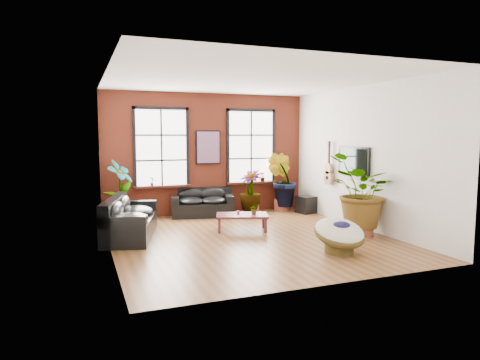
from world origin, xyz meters
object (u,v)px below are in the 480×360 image
at_px(coffee_table, 242,216).
at_px(papasan_chair, 339,234).
at_px(sofa_back, 202,203).
at_px(sofa_left, 128,219).

relative_size(coffee_table, papasan_chair, 1.35).
bearing_deg(sofa_back, papasan_chair, -61.16).
xyz_separation_m(coffee_table, papasan_chair, (1.06, -2.53, 0.03)).
distance_m(sofa_back, papasan_chair, 4.92).
height_order(sofa_back, sofa_left, sofa_left).
xyz_separation_m(sofa_left, coffee_table, (2.65, -0.29, -0.06)).
height_order(sofa_back, papasan_chair, sofa_back).
relative_size(sofa_back, papasan_chair, 1.80).
relative_size(sofa_left, papasan_chair, 2.37).
distance_m(sofa_back, coffee_table, 2.20).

